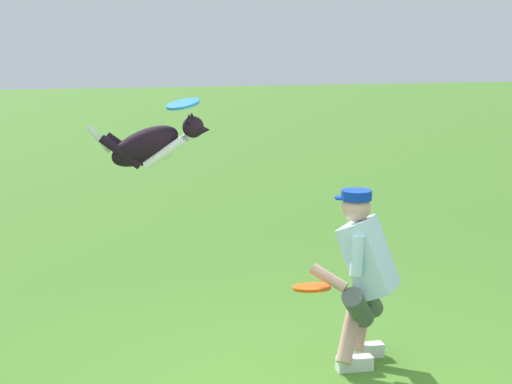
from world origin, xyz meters
TOP-DOWN VIEW (x-y plane):
  - person at (-0.49, -0.69)m, footprint 0.71×0.60m
  - dog at (0.91, -1.76)m, footprint 0.96×0.46m
  - frisbee_flying at (0.66, -1.65)m, footprint 0.37×0.37m
  - frisbee_held at (-0.11, -0.68)m, footprint 0.32×0.31m

SIDE VIEW (x-z plane):
  - frisbee_held at x=-0.11m, z-range 0.58..0.64m
  - person at x=-0.49m, z-range 0.05..1.34m
  - dog at x=0.91m, z-range 1.27..1.77m
  - frisbee_flying at x=0.66m, z-range 1.80..1.89m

